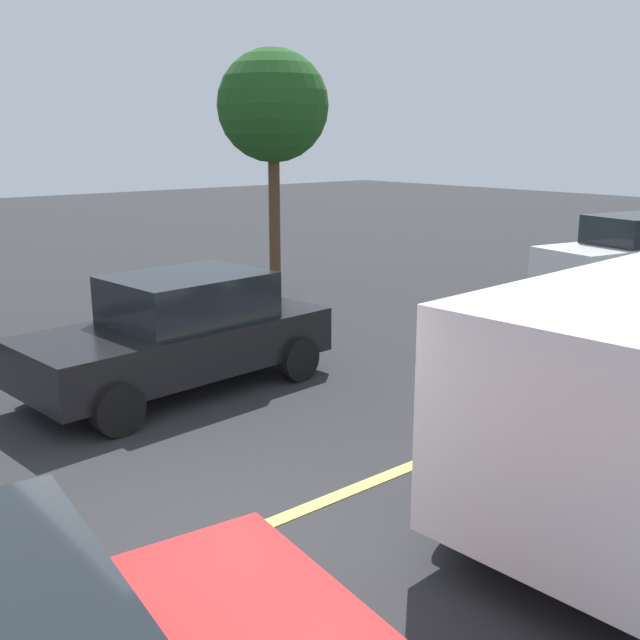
{
  "coord_description": "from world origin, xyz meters",
  "views": [
    {
      "loc": [
        -2.86,
        -4.92,
        3.39
      ],
      "look_at": [
        2.48,
        1.38,
        1.36
      ],
      "focal_mm": 41.73,
      "sensor_mm": 36.0,
      "label": 1
    }
  ],
  "objects": [
    {
      "name": "car_black_approaching",
      "position": [
        2.02,
        3.8,
        0.8
      ],
      "size": [
        4.37,
        2.26,
        1.59
      ],
      "color": "black",
      "rests_on": "ground_plane"
    },
    {
      "name": "car_white_near_curb",
      "position": [
        13.81,
        3.53,
        0.82
      ],
      "size": [
        4.81,
        2.66,
        1.64
      ],
      "color": "white",
      "rests_on": "ground_plane"
    },
    {
      "name": "ground_plane",
      "position": [
        0.0,
        0.0,
        0.0
      ],
      "size": [
        80.0,
        80.0,
        0.0
      ],
      "primitive_type": "plane",
      "color": "#262628"
    },
    {
      "name": "lane_marking_centre",
      "position": [
        3.0,
        0.0,
        0.01
      ],
      "size": [
        28.0,
        0.16,
        0.01
      ],
      "primitive_type": "cube",
      "color": "#E0D14C"
    },
    {
      "name": "tree_left_verge",
      "position": [
        6.96,
        8.23,
        4.01
      ],
      "size": [
        2.38,
        2.38,
        5.23
      ],
      "color": "#513823",
      "rests_on": "ground_plane"
    }
  ]
}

